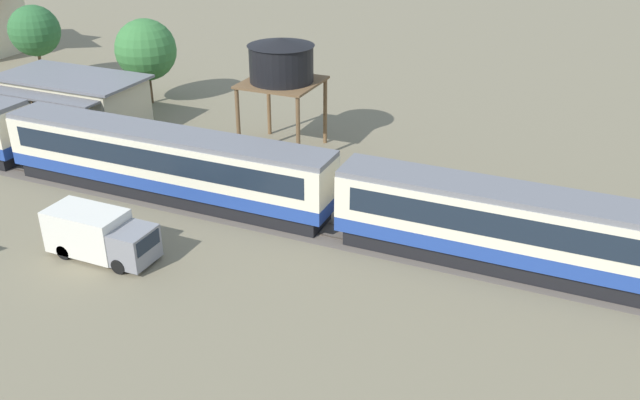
% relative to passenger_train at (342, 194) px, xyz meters
% --- Properties ---
extents(passenger_train, '(88.89, 2.93, 4.27)m').
position_rel_passenger_train_xyz_m(passenger_train, '(0.00, 0.00, 0.00)').
color(passenger_train, '#234293').
rests_on(passenger_train, ground_plane).
extents(railway_track, '(153.08, 3.60, 0.04)m').
position_rel_passenger_train_xyz_m(railway_track, '(5.96, 0.00, -2.36)').
color(railway_track, '#665B51').
rests_on(railway_track, ground_plane).
extents(station_building, '(11.28, 7.12, 3.97)m').
position_rel_passenger_train_xyz_m(station_building, '(-25.24, 7.67, -0.35)').
color(station_building, beige).
rests_on(station_building, ground_plane).
extents(water_tower, '(5.05, 5.05, 7.92)m').
position_rel_passenger_train_xyz_m(water_tower, '(-8.44, 9.84, 3.90)').
color(water_tower, brown).
rests_on(water_tower, ground_plane).
extents(delivery_truck_grey, '(5.82, 2.25, 2.48)m').
position_rel_passenger_train_xyz_m(delivery_truck_grey, '(-10.42, -7.28, -1.09)').
color(delivery_truck_grey, gray).
rests_on(delivery_truck_grey, ground_plane).
extents(yard_tree_1, '(5.05, 5.05, 7.09)m').
position_rel_passenger_train_xyz_m(yard_tree_1, '(-23.43, 14.73, 2.19)').
color(yard_tree_1, '#4C3823').
rests_on(yard_tree_1, ground_plane).
extents(yard_tree_2, '(4.58, 4.58, 7.06)m').
position_rel_passenger_train_xyz_m(yard_tree_2, '(-36.52, 15.85, 2.40)').
color(yard_tree_2, brown).
rests_on(yard_tree_2, ground_plane).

